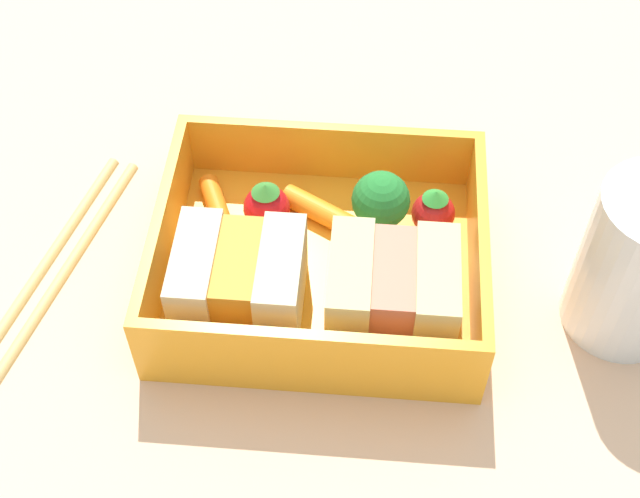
% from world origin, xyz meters
% --- Properties ---
extents(ground_plane, '(1.20, 1.20, 0.02)m').
position_xyz_m(ground_plane, '(0.00, 0.00, -0.01)').
color(ground_plane, '#E3B290').
extents(bento_tray, '(0.18, 0.15, 0.01)m').
position_xyz_m(bento_tray, '(0.00, 0.00, 0.01)').
color(bento_tray, orange).
rests_on(bento_tray, ground_plane).
extents(bento_rim, '(0.18, 0.15, 0.04)m').
position_xyz_m(bento_rim, '(0.00, 0.00, 0.03)').
color(bento_rim, orange).
rests_on(bento_rim, bento_tray).
extents(sandwich_left, '(0.07, 0.06, 0.04)m').
position_xyz_m(sandwich_left, '(-0.04, 0.03, 0.03)').
color(sandwich_left, '#DCC684').
rests_on(sandwich_left, bento_tray).
extents(sandwich_center_left, '(0.07, 0.06, 0.04)m').
position_xyz_m(sandwich_center_left, '(0.04, 0.03, 0.03)').
color(sandwich_center_left, beige).
rests_on(sandwich_center_left, bento_tray).
extents(strawberry_far_left, '(0.03, 0.03, 0.03)m').
position_xyz_m(strawberry_far_left, '(-0.06, -0.03, 0.03)').
color(strawberry_far_left, red).
rests_on(strawberry_far_left, bento_tray).
extents(broccoli_floret, '(0.03, 0.03, 0.04)m').
position_xyz_m(broccoli_floret, '(-0.03, -0.03, 0.04)').
color(broccoli_floret, '#94BD68').
rests_on(broccoli_floret, bento_tray).
extents(carrot_stick_far_left, '(0.05, 0.04, 0.01)m').
position_xyz_m(carrot_stick_far_left, '(-0.00, -0.03, 0.02)').
color(carrot_stick_far_left, orange).
rests_on(carrot_stick_far_left, bento_tray).
extents(strawberry_left, '(0.03, 0.03, 0.03)m').
position_xyz_m(strawberry_left, '(0.03, -0.03, 0.03)').
color(strawberry_left, red).
rests_on(strawberry_left, bento_tray).
extents(carrot_stick_left, '(0.03, 0.04, 0.01)m').
position_xyz_m(carrot_stick_left, '(0.06, -0.03, 0.02)').
color(carrot_stick_left, orange).
rests_on(carrot_stick_left, bento_tray).
extents(chopstick_pair, '(0.07, 0.21, 0.01)m').
position_xyz_m(chopstick_pair, '(0.16, 0.02, 0.00)').
color(chopstick_pair, tan).
rests_on(chopstick_pair, ground_plane).
extents(drinking_glass, '(0.06, 0.06, 0.10)m').
position_xyz_m(drinking_glass, '(-0.17, 0.01, 0.05)').
color(drinking_glass, white).
rests_on(drinking_glass, ground_plane).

